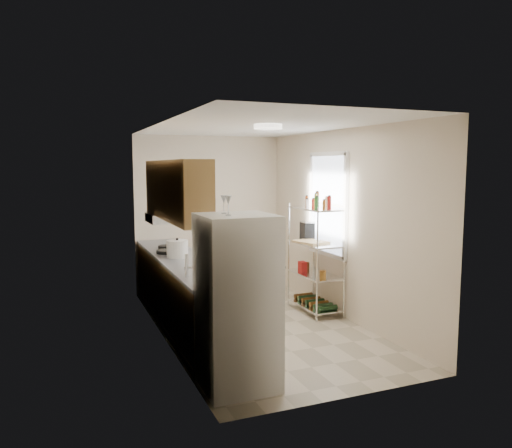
{
  "coord_description": "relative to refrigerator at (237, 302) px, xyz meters",
  "views": [
    {
      "loc": [
        -2.42,
        -5.9,
        2.1
      ],
      "look_at": [
        0.07,
        0.25,
        1.33
      ],
      "focal_mm": 35.0,
      "sensor_mm": 36.0,
      "label": 1
    }
  ],
  "objects": [
    {
      "name": "window",
      "position": [
        2.1,
        1.93,
        0.72
      ],
      "size": [
        0.06,
        1.0,
        1.46
      ],
      "primitive_type": "cube",
      "color": "white",
      "rests_on": "room"
    },
    {
      "name": "wine_glass_b",
      "position": [
        -0.08,
        0.12,
        0.91
      ],
      "size": [
        0.06,
        0.06,
        0.17
      ],
      "primitive_type": null,
      "color": "silver",
      "rests_on": "refrigerator"
    },
    {
      "name": "upper_cabinets",
      "position": [
        -0.18,
        1.68,
        0.98
      ],
      "size": [
        0.33,
        2.2,
        0.72
      ],
      "primitive_type": "cube",
      "color": "#A37B45",
      "rests_on": "room"
    },
    {
      "name": "bakers_rack",
      "position": [
        1.88,
        1.88,
        0.28
      ],
      "size": [
        0.45,
        0.9,
        1.73
      ],
      "color": "silver",
      "rests_on": "ground"
    },
    {
      "name": "wine_glass_a",
      "position": [
        -0.1,
        -0.07,
        0.92
      ],
      "size": [
        0.06,
        0.06,
        0.18
      ],
      "primitive_type": null,
      "color": "silver",
      "rests_on": "refrigerator"
    },
    {
      "name": "espresso_machine",
      "position": [
        1.91,
        2.2,
        0.32
      ],
      "size": [
        0.18,
        0.25,
        0.27
      ],
      "primitive_type": "cube",
      "rotation": [
        0.0,
        0.0,
        -0.12
      ],
      "color": "black",
      "rests_on": "bakers_rack"
    },
    {
      "name": "ceiling_dome",
      "position": [
        0.87,
        1.28,
        1.74
      ],
      "size": [
        0.34,
        0.34,
        0.05
      ],
      "primitive_type": "cylinder",
      "color": "white",
      "rests_on": "room"
    },
    {
      "name": "refrigerator",
      "position": [
        0.0,
        0.0,
        0.0
      ],
      "size": [
        0.68,
        0.68,
        1.65
      ],
      "primitive_type": "cube",
      "color": "white",
      "rests_on": "ground"
    },
    {
      "name": "cutting_board",
      "position": [
        1.8,
        1.89,
        0.2
      ],
      "size": [
        0.45,
        0.52,
        0.03
      ],
      "primitive_type": "cube",
      "rotation": [
        0.0,
        0.0,
        0.29
      ],
      "color": "tan",
      "rests_on": "bakers_rack"
    },
    {
      "name": "range_hood",
      "position": [
        -0.13,
        2.48,
        0.56
      ],
      "size": [
        0.5,
        0.6,
        0.12
      ],
      "primitive_type": "cube",
      "color": "#B7BABC",
      "rests_on": "room"
    },
    {
      "name": "frying_pan_large",
      "position": [
        -0.16,
        2.45,
        0.1
      ],
      "size": [
        0.33,
        0.33,
        0.05
      ],
      "primitive_type": "cylinder",
      "rotation": [
        0.0,
        0.0,
        0.28
      ],
      "color": "black",
      "rests_on": "counter_run"
    },
    {
      "name": "rice_cooker",
      "position": [
        -0.08,
        2.1,
        0.19
      ],
      "size": [
        0.28,
        0.28,
        0.23
      ],
      "primitive_type": "cylinder",
      "color": "white",
      "rests_on": "counter_run"
    },
    {
      "name": "frying_pan_small",
      "position": [
        -0.07,
        2.82,
        0.1
      ],
      "size": [
        0.31,
        0.31,
        0.05
      ],
      "primitive_type": "cylinder",
      "rotation": [
        0.0,
        0.0,
        0.4
      ],
      "color": "black",
      "rests_on": "counter_run"
    },
    {
      "name": "room",
      "position": [
        0.87,
        1.58,
        0.47
      ],
      "size": [
        2.52,
        4.42,
        2.62
      ],
      "color": "beige",
      "rests_on": "ground"
    },
    {
      "name": "counter_run",
      "position": [
        -0.05,
        2.02,
        -0.37
      ],
      "size": [
        0.63,
        3.51,
        0.9
      ],
      "color": "#A37B45",
      "rests_on": "ground"
    },
    {
      "name": "storage_bag",
      "position": [
        1.78,
        2.09,
        -0.19
      ],
      "size": [
        0.09,
        0.13,
        0.15
      ],
      "primitive_type": "cube",
      "rotation": [
        0.0,
        0.0,
        -0.03
      ],
      "color": "#9E1613",
      "rests_on": "bakers_rack"
    }
  ]
}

